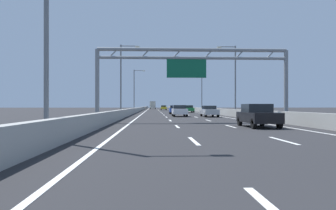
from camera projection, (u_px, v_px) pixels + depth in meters
ground_plane at (164, 110)px, 100.64m from camera, size 260.00×260.00×0.00m
lane_dash_left_1 at (194, 141)px, 13.14m from camera, size 0.16×3.00×0.01m
lane_dash_left_2 at (177, 127)px, 22.14m from camera, size 0.16×3.00×0.01m
lane_dash_left_3 at (170, 120)px, 31.13m from camera, size 0.16×3.00×0.01m
lane_dash_left_4 at (166, 117)px, 40.12m from camera, size 0.16×3.00×0.01m
lane_dash_left_5 at (164, 115)px, 49.11m from camera, size 0.16×3.00×0.01m
lane_dash_left_6 at (162, 114)px, 58.10m from camera, size 0.16×3.00×0.01m
lane_dash_left_7 at (161, 112)px, 67.09m from camera, size 0.16×3.00×0.01m
lane_dash_left_8 at (160, 112)px, 76.08m from camera, size 0.16×3.00×0.01m
lane_dash_left_9 at (159, 111)px, 85.07m from camera, size 0.16×3.00×0.01m
lane_dash_left_10 at (159, 110)px, 94.06m from camera, size 0.16×3.00×0.01m
lane_dash_left_11 at (158, 110)px, 103.05m from camera, size 0.16×3.00×0.01m
lane_dash_left_12 at (158, 110)px, 112.04m from camera, size 0.16×3.00×0.01m
lane_dash_left_13 at (157, 109)px, 121.03m from camera, size 0.16×3.00×0.01m
lane_dash_left_14 at (157, 109)px, 130.03m from camera, size 0.16×3.00×0.01m
lane_dash_left_15 at (157, 109)px, 139.02m from camera, size 0.16×3.00×0.01m
lane_dash_left_16 at (157, 109)px, 148.01m from camera, size 0.16×3.00×0.01m
lane_dash_left_17 at (156, 108)px, 157.00m from camera, size 0.16×3.00×0.01m
lane_dash_right_1 at (283, 141)px, 13.31m from camera, size 0.16×3.00×0.01m
lane_dash_right_2 at (231, 126)px, 22.30m from camera, size 0.16×3.00×0.01m
lane_dash_right_3 at (208, 120)px, 31.29m from camera, size 0.16×3.00×0.01m
lane_dash_right_4 at (196, 117)px, 40.28m from camera, size 0.16×3.00×0.01m
lane_dash_right_5 at (188, 115)px, 49.27m from camera, size 0.16×3.00×0.01m
lane_dash_right_6 at (183, 114)px, 58.26m from camera, size 0.16×3.00×0.01m
lane_dash_right_7 at (179, 112)px, 67.25m from camera, size 0.16×3.00×0.01m
lane_dash_right_8 at (176, 112)px, 76.24m from camera, size 0.16×3.00×0.01m
lane_dash_right_9 at (173, 111)px, 85.23m from camera, size 0.16×3.00×0.01m
lane_dash_right_10 at (171, 110)px, 94.22m from camera, size 0.16×3.00×0.01m
lane_dash_right_11 at (170, 110)px, 103.22m from camera, size 0.16×3.00×0.01m
lane_dash_right_12 at (168, 110)px, 112.21m from camera, size 0.16×3.00×0.01m
lane_dash_right_13 at (167, 109)px, 121.20m from camera, size 0.16×3.00×0.01m
lane_dash_right_14 at (166, 109)px, 130.19m from camera, size 0.16×3.00×0.01m
lane_dash_right_15 at (165, 109)px, 139.18m from camera, size 0.16×3.00×0.01m
lane_dash_right_16 at (165, 109)px, 148.17m from camera, size 0.16×3.00×0.01m
lane_dash_right_17 at (164, 108)px, 157.16m from camera, size 0.16×3.00×0.01m
edge_line_left at (146, 111)px, 88.41m from camera, size 0.16×176.00×0.01m
edge_line_right at (185, 111)px, 88.89m from camera, size 0.16×176.00×0.01m
barrier_left at (143, 108)px, 110.32m from camera, size 0.45×220.00×0.95m
barrier_right at (184, 108)px, 110.94m from camera, size 0.45×220.00×0.95m
sign_gantry at (192, 65)px, 28.48m from camera, size 16.66×0.36×6.36m
streetlamp_left_near at (52, 6)px, 13.33m from camera, size 2.58×0.28×9.50m
streetlamp_left_mid at (123, 76)px, 44.13m from camera, size 2.58×0.28×9.50m
streetlamp_right_mid at (234, 76)px, 44.80m from camera, size 2.58×0.28×9.50m
streetlamp_left_far at (135, 88)px, 74.92m from camera, size 2.58×0.28×9.50m
streetlamp_right_far at (201, 88)px, 75.60m from camera, size 2.58×0.28×9.50m
silver_car at (209, 111)px, 41.58m from camera, size 1.72×4.66×1.40m
blue_car at (175, 110)px, 55.33m from camera, size 1.80×4.27×1.43m
green_car at (189, 109)px, 67.28m from camera, size 1.86×4.40×1.46m
black_car at (258, 115)px, 21.71m from camera, size 1.80×4.32×1.52m
yellow_car at (164, 108)px, 103.10m from camera, size 1.75×4.54×1.47m
white_car at (179, 111)px, 42.62m from camera, size 1.78×4.38×1.47m
box_truck at (153, 105)px, 137.72m from camera, size 2.33×8.07×3.16m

